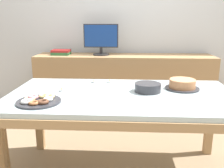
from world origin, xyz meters
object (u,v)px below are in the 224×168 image
tealight_left_edge (94,82)px  tealight_centre (62,90)px  book_stack (61,52)px  pastry_platter (39,100)px  tealight_right_edge (109,82)px  computer_monitor (101,40)px  tealight_near_front (155,85)px  plate_stack (148,87)px  cake_chocolate_round (182,84)px

tealight_left_edge → tealight_centre: bearing=-127.5°
book_stack → pastry_platter: size_ratio=0.72×
pastry_platter → tealight_right_edge: size_ratio=7.75×
tealight_right_edge → computer_monitor: bearing=100.5°
book_stack → tealight_near_front: book_stack is taller
tealight_right_edge → tealight_near_front: same height
plate_stack → tealight_near_front: bearing=64.1°
cake_chocolate_round → book_stack: bearing=141.2°
book_stack → tealight_near_front: bearing=-42.1°
book_stack → plate_stack: (0.99, -1.14, -0.13)m
pastry_platter → tealight_near_front: size_ratio=7.75×
tealight_near_front → tealight_centre: same height
plate_stack → tealight_right_edge: bearing=140.8°
computer_monitor → plate_stack: size_ratio=2.02×
cake_chocolate_round → tealight_centre: 1.00m
pastry_platter → tealight_left_edge: pastry_platter is taller
cake_chocolate_round → pastry_platter: size_ratio=0.91×
tealight_right_edge → tealight_near_front: size_ratio=1.00×
tealight_centre → computer_monitor: bearing=79.9°
computer_monitor → pastry_platter: size_ratio=1.37×
book_stack → pastry_platter: 1.47m
cake_chocolate_round → plate_stack: 0.31m
computer_monitor → cake_chocolate_round: 1.33m
tealight_near_front → book_stack: bearing=137.9°
pastry_platter → tealight_near_front: 0.99m
tealight_right_edge → cake_chocolate_round: bearing=-15.3°
tealight_right_edge → tealight_centre: size_ratio=1.00×
tealight_left_edge → tealight_near_front: same height
book_stack → tealight_near_front: 1.46m
cake_chocolate_round → pastry_platter: bearing=-159.1°
tealight_centre → cake_chocolate_round: bearing=7.6°
book_stack → pastry_platter: (0.20, -1.45, -0.15)m
plate_stack → tealight_left_edge: size_ratio=5.25×
tealight_centre → tealight_near_front: bearing=14.4°
tealight_left_edge → cake_chocolate_round: bearing=-12.0°
cake_chocolate_round → tealight_near_front: 0.23m
tealight_left_edge → tealight_centre: size_ratio=1.00×
book_stack → tealight_left_edge: (0.52, -0.88, -0.15)m
book_stack → cake_chocolate_round: (1.29, -1.04, -0.13)m
cake_chocolate_round → tealight_centre: cake_chocolate_round is taller
tealight_centre → book_stack: bearing=104.2°
tealight_left_edge → tealight_centre: same height
book_stack → pastry_platter: bearing=-82.0°
tealight_left_edge → tealight_near_front: bearing=-9.7°
pastry_platter → plate_stack: plate_stack is taller
tealight_right_edge → tealight_centre: same height
pastry_platter → tealight_centre: 0.30m
cake_chocolate_round → tealight_left_edge: size_ratio=7.06×
pastry_platter → tealight_centre: pastry_platter is taller
computer_monitor → tealight_near_front: bearing=-59.5°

